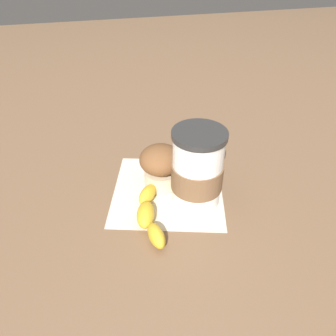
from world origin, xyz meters
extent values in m
plane|color=brown|center=(0.00, 0.00, 0.00)|extent=(3.00, 3.00, 0.00)
cube|color=beige|center=(0.00, 0.00, 0.00)|extent=(0.27, 0.27, 0.00)
cylinder|color=white|center=(-0.04, 0.04, 0.07)|extent=(0.09, 0.09, 0.14)
cylinder|color=#2D2D2D|center=(-0.04, 0.04, 0.15)|extent=(0.10, 0.10, 0.01)
cylinder|color=brown|center=(-0.04, 0.04, 0.06)|extent=(0.10, 0.10, 0.05)
cylinder|color=beige|center=(0.01, -0.02, 0.02)|extent=(0.07, 0.07, 0.04)
ellipsoid|color=brown|center=(0.01, -0.02, 0.06)|extent=(0.08, 0.08, 0.05)
ellipsoid|color=gold|center=(0.05, 0.02, 0.02)|extent=(0.05, 0.06, 0.03)
ellipsoid|color=gold|center=(0.06, 0.07, 0.02)|extent=(0.05, 0.07, 0.03)
ellipsoid|color=gold|center=(0.05, 0.12, 0.02)|extent=(0.03, 0.06, 0.03)
camera|label=1|loc=(0.12, 0.48, 0.43)|focal=35.00mm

